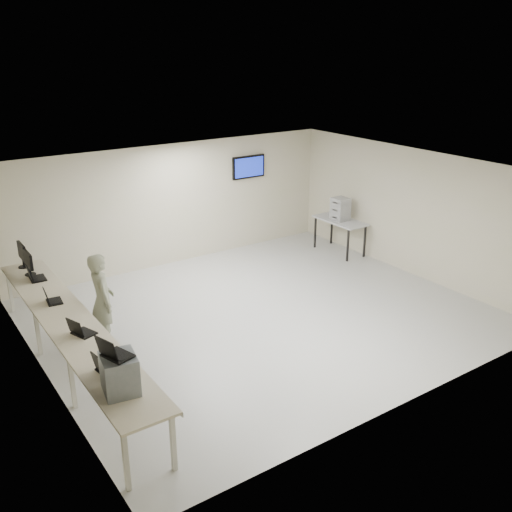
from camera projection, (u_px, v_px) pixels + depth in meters
room at (262, 245)px, 10.50m from camera, size 8.01×7.01×2.81m
workbench at (71, 326)px, 8.74m from camera, size 0.76×6.00×0.90m
equipment_box at (120, 374)px, 6.90m from camera, size 0.48×0.53×0.49m
laptop_on_box at (113, 352)px, 6.76m from camera, size 0.40×0.42×0.28m
laptop_0 at (106, 368)px, 7.33m from camera, size 0.35×0.41×0.29m
laptop_1 at (80, 330)px, 8.31m from camera, size 0.38×0.40×0.26m
laptop_2 at (51, 299)px, 9.33m from camera, size 0.30×0.35×0.25m
laptop_3 at (34, 276)px, 10.23m from camera, size 0.32×0.38×0.28m
monitor_near at (29, 261)px, 10.38m from camera, size 0.20×0.45×0.44m
monitor_far at (22, 253)px, 10.73m from camera, size 0.21×0.48×0.47m
soldier at (102, 301)px, 9.55m from camera, size 0.48×0.66×1.68m
side_table at (340, 223)px, 13.96m from camera, size 0.65×1.40×0.84m
storage_bins at (340, 209)px, 13.82m from camera, size 0.35×0.39×0.55m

